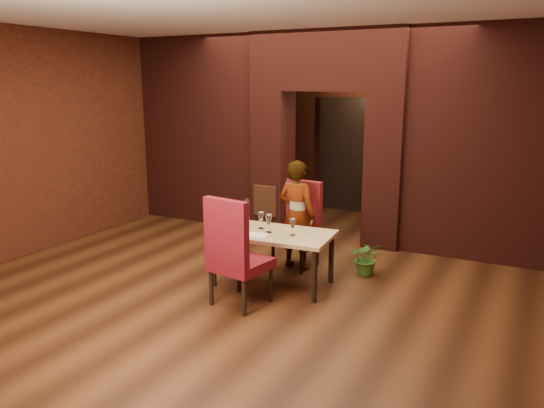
{
  "coord_description": "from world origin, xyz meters",
  "views": [
    {
      "loc": [
        3.05,
        -5.69,
        2.43
      ],
      "look_at": [
        0.08,
        0.0,
        0.95
      ],
      "focal_mm": 35.0,
      "sensor_mm": 36.0,
      "label": 1
    }
  ],
  "objects_px": {
    "water_bottle": "(247,211)",
    "wine_glass_c": "(293,227)",
    "dining_table": "(273,258)",
    "wine_glass_b": "(269,224)",
    "potted_plant": "(367,258)",
    "wine_bucket": "(236,221)",
    "wine_glass_a": "(261,220)",
    "person_seated": "(297,215)",
    "chair_far": "(296,225)",
    "chair_near": "(241,251)"
  },
  "relations": [
    {
      "from": "wine_glass_a",
      "to": "wine_bucket",
      "type": "distance_m",
      "value": 0.31
    },
    {
      "from": "wine_glass_b",
      "to": "potted_plant",
      "type": "relative_size",
      "value": 0.48
    },
    {
      "from": "wine_glass_b",
      "to": "potted_plant",
      "type": "bearing_deg",
      "value": 42.55
    },
    {
      "from": "water_bottle",
      "to": "potted_plant",
      "type": "bearing_deg",
      "value": 26.15
    },
    {
      "from": "chair_far",
      "to": "person_seated",
      "type": "bearing_deg",
      "value": -43.52
    },
    {
      "from": "wine_glass_c",
      "to": "person_seated",
      "type": "bearing_deg",
      "value": 111.2
    },
    {
      "from": "wine_glass_b",
      "to": "wine_glass_c",
      "type": "xyz_separation_m",
      "value": [
        0.31,
        0.02,
        -0.01
      ]
    },
    {
      "from": "person_seated",
      "to": "wine_glass_c",
      "type": "relative_size",
      "value": 7.27
    },
    {
      "from": "person_seated",
      "to": "water_bottle",
      "type": "height_order",
      "value": "person_seated"
    },
    {
      "from": "chair_near",
      "to": "potted_plant",
      "type": "bearing_deg",
      "value": -113.73
    },
    {
      "from": "chair_far",
      "to": "wine_glass_c",
      "type": "xyz_separation_m",
      "value": [
        0.31,
        -0.74,
        0.2
      ]
    },
    {
      "from": "potted_plant",
      "to": "wine_glass_a",
      "type": "bearing_deg",
      "value": -145.63
    },
    {
      "from": "dining_table",
      "to": "person_seated",
      "type": "bearing_deg",
      "value": 85.19
    },
    {
      "from": "wine_glass_c",
      "to": "wine_bucket",
      "type": "height_order",
      "value": "wine_bucket"
    },
    {
      "from": "person_seated",
      "to": "water_bottle",
      "type": "bearing_deg",
      "value": 56.3
    },
    {
      "from": "dining_table",
      "to": "wine_bucket",
      "type": "distance_m",
      "value": 0.64
    },
    {
      "from": "water_bottle",
      "to": "wine_glass_c",
      "type": "bearing_deg",
      "value": -13.61
    },
    {
      "from": "wine_glass_c",
      "to": "water_bottle",
      "type": "distance_m",
      "value": 0.76
    },
    {
      "from": "chair_far",
      "to": "person_seated",
      "type": "height_order",
      "value": "person_seated"
    },
    {
      "from": "person_seated",
      "to": "wine_glass_b",
      "type": "bearing_deg",
      "value": 94.77
    },
    {
      "from": "dining_table",
      "to": "potted_plant",
      "type": "relative_size",
      "value": 3.12
    },
    {
      "from": "chair_near",
      "to": "water_bottle",
      "type": "xyz_separation_m",
      "value": [
        -0.41,
        0.84,
        0.22
      ]
    },
    {
      "from": "person_seated",
      "to": "wine_bucket",
      "type": "bearing_deg",
      "value": 67.21
    },
    {
      "from": "wine_glass_c",
      "to": "wine_glass_b",
      "type": "bearing_deg",
      "value": -175.47
    },
    {
      "from": "wine_glass_a",
      "to": "water_bottle",
      "type": "relative_size",
      "value": 0.62
    },
    {
      "from": "dining_table",
      "to": "potted_plant",
      "type": "distance_m",
      "value": 1.26
    },
    {
      "from": "dining_table",
      "to": "wine_bucket",
      "type": "relative_size",
      "value": 6.89
    },
    {
      "from": "person_seated",
      "to": "water_bottle",
      "type": "xyz_separation_m",
      "value": [
        -0.46,
        -0.52,
        0.11
      ]
    },
    {
      "from": "dining_table",
      "to": "wine_glass_b",
      "type": "height_order",
      "value": "wine_glass_b"
    },
    {
      "from": "chair_far",
      "to": "wine_glass_b",
      "type": "relative_size",
      "value": 5.21
    },
    {
      "from": "chair_near",
      "to": "water_bottle",
      "type": "height_order",
      "value": "chair_near"
    },
    {
      "from": "potted_plant",
      "to": "wine_glass_c",
      "type": "bearing_deg",
      "value": -127.25
    },
    {
      "from": "chair_far",
      "to": "wine_glass_a",
      "type": "distance_m",
      "value": 0.71
    },
    {
      "from": "chair_far",
      "to": "water_bottle",
      "type": "height_order",
      "value": "chair_far"
    },
    {
      "from": "person_seated",
      "to": "wine_glass_b",
      "type": "relative_size",
      "value": 6.62
    },
    {
      "from": "dining_table",
      "to": "chair_near",
      "type": "distance_m",
      "value": 0.73
    },
    {
      "from": "dining_table",
      "to": "wine_glass_a",
      "type": "height_order",
      "value": "wine_glass_a"
    },
    {
      "from": "chair_near",
      "to": "wine_bucket",
      "type": "bearing_deg",
      "value": -45.42
    },
    {
      "from": "dining_table",
      "to": "wine_glass_c",
      "type": "height_order",
      "value": "wine_glass_c"
    },
    {
      "from": "chair_near",
      "to": "wine_glass_b",
      "type": "xyz_separation_m",
      "value": [
        0.01,
        0.64,
        0.16
      ]
    },
    {
      "from": "chair_far",
      "to": "wine_glass_b",
      "type": "distance_m",
      "value": 0.79
    },
    {
      "from": "wine_glass_a",
      "to": "potted_plant",
      "type": "height_order",
      "value": "wine_glass_a"
    },
    {
      "from": "wine_glass_a",
      "to": "wine_bucket",
      "type": "relative_size",
      "value": 1.0
    },
    {
      "from": "dining_table",
      "to": "chair_near",
      "type": "height_order",
      "value": "chair_near"
    },
    {
      "from": "chair_far",
      "to": "person_seated",
      "type": "xyz_separation_m",
      "value": [
        0.04,
        -0.04,
        0.16
      ]
    },
    {
      "from": "wine_glass_b",
      "to": "wine_bucket",
      "type": "xyz_separation_m",
      "value": [
        -0.43,
        -0.06,
        -0.01
      ]
    },
    {
      "from": "dining_table",
      "to": "wine_glass_b",
      "type": "distance_m",
      "value": 0.45
    },
    {
      "from": "dining_table",
      "to": "wine_glass_b",
      "type": "xyz_separation_m",
      "value": [
        -0.04,
        -0.04,
        0.44
      ]
    },
    {
      "from": "wine_glass_c",
      "to": "potted_plant",
      "type": "relative_size",
      "value": 0.44
    },
    {
      "from": "chair_near",
      "to": "water_bottle",
      "type": "bearing_deg",
      "value": -54.86
    }
  ]
}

